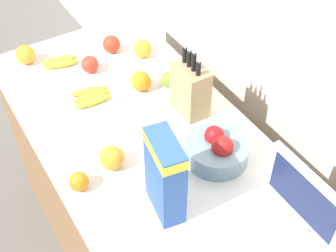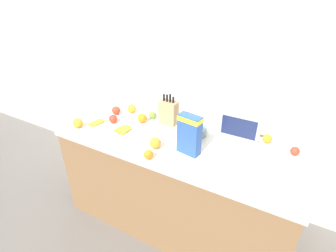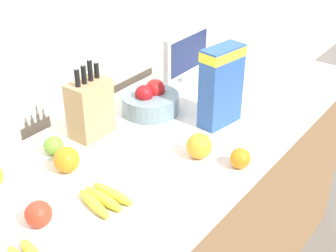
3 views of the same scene
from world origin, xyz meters
The scene contains 16 objects.
wall_back centered at (0.00, 0.60, 1.30)m, with size 9.00×0.06×2.60m.
counter centered at (0.00, 0.00, 0.44)m, with size 1.96×0.78×0.88m.
knife_block centered at (-0.21, 0.22, 0.99)m, with size 0.15×0.10×0.32m.
small_monitor centered at (0.42, 0.23, 1.00)m, with size 0.32×0.03×0.22m.
cereal_box centered at (0.15, -0.11, 1.05)m, with size 0.18×0.11×0.30m.
fruit_bowl centered at (0.06, 0.16, 0.93)m, with size 0.23×0.23×0.13m.
banana_bunch_left centered at (-0.76, -0.11, 0.90)m, with size 0.10×0.17×0.03m.
banana_bunch_right centered at (-0.47, -0.09, 0.90)m, with size 0.12×0.17×0.03m.
apple_rear centered at (-0.65, -0.01, 0.92)m, with size 0.08×0.08×0.08m, color red.
apple_middle centered at (-0.38, 0.23, 0.92)m, with size 0.07×0.07×0.07m, color #6B9E33.
apple_leftmost centered at (-0.73, 0.13, 0.92)m, with size 0.08×0.08×0.08m, color red.
orange_front_center centered at (-0.10, -0.18, 0.93)m, with size 0.09×0.09×0.09m, color orange.
orange_back_center centered at (-0.86, -0.23, 0.93)m, with size 0.09×0.09×0.09m, color orange.
orange_near_bowl centered at (-0.42, 0.12, 0.93)m, with size 0.08×0.08×0.08m, color orange.
orange_front_right centered at (-0.63, 0.24, 0.93)m, with size 0.08×0.08×0.08m, color orange.
orange_by_cereal centered at (-0.07, -0.32, 0.92)m, with size 0.07×0.07×0.07m, color orange.
Camera 1 is at (0.94, -0.58, 2.16)m, focal length 50.00 mm.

